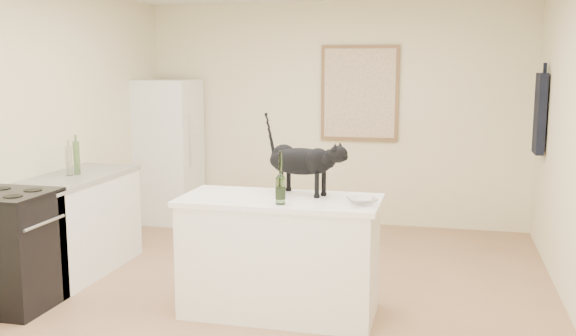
% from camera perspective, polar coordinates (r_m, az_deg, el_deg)
% --- Properties ---
extents(floor, '(5.50, 5.50, 0.00)m').
position_cam_1_polar(floor, '(5.33, -1.21, -11.64)').
color(floor, tan).
rests_on(floor, ground).
extents(wall_back, '(4.50, 0.00, 4.50)m').
position_cam_1_polar(wall_back, '(7.70, 4.07, 4.73)').
color(wall_back, beige).
rests_on(wall_back, ground).
extents(wall_front, '(4.50, 0.00, 4.50)m').
position_cam_1_polar(wall_front, '(2.51, -17.82, -5.06)').
color(wall_front, beige).
rests_on(wall_front, ground).
extents(wall_left, '(0.00, 5.50, 5.50)m').
position_cam_1_polar(wall_left, '(6.01, -22.49, 2.79)').
color(wall_left, beige).
rests_on(wall_left, ground).
extents(island_base, '(1.44, 0.67, 0.86)m').
position_cam_1_polar(island_base, '(4.99, -0.70, -7.92)').
color(island_base, white).
rests_on(island_base, floor).
extents(island_top, '(1.50, 0.70, 0.04)m').
position_cam_1_polar(island_top, '(4.87, -0.71, -2.86)').
color(island_top, white).
rests_on(island_top, island_base).
extents(left_cabinets, '(0.60, 1.40, 0.86)m').
position_cam_1_polar(left_cabinets, '(6.23, -18.14, -4.89)').
color(left_cabinets, white).
rests_on(left_cabinets, floor).
extents(left_countertop, '(0.62, 1.44, 0.04)m').
position_cam_1_polar(left_countertop, '(6.14, -18.35, -0.81)').
color(left_countertop, gray).
rests_on(left_countertop, left_cabinets).
extents(stove, '(0.60, 0.60, 0.90)m').
position_cam_1_polar(stove, '(5.51, -23.10, -6.79)').
color(stove, black).
rests_on(stove, floor).
extents(fridge, '(0.68, 0.68, 1.70)m').
position_cam_1_polar(fridge, '(7.93, -10.50, 1.46)').
color(fridge, white).
rests_on(fridge, floor).
extents(artwork_frame, '(0.90, 0.03, 1.10)m').
position_cam_1_polar(artwork_frame, '(7.61, 6.30, 6.53)').
color(artwork_frame, brown).
rests_on(artwork_frame, wall_back).
extents(artwork_canvas, '(0.82, 0.00, 1.02)m').
position_cam_1_polar(artwork_canvas, '(7.59, 6.28, 6.52)').
color(artwork_canvas, beige).
rests_on(artwork_canvas, wall_back).
extents(hanging_garment, '(0.08, 0.34, 0.80)m').
position_cam_1_polar(hanging_garment, '(6.94, 21.22, 4.47)').
color(hanging_garment, black).
rests_on(hanging_garment, wall_right).
extents(black_cat, '(0.68, 0.42, 0.46)m').
position_cam_1_polar(black_cat, '(4.96, 1.16, 0.28)').
color(black_cat, black).
rests_on(black_cat, island_top).
extents(wine_bottle, '(0.08, 0.08, 0.34)m').
position_cam_1_polar(wine_bottle, '(4.62, -0.67, -1.15)').
color(wine_bottle, '#375F26').
rests_on(wine_bottle, island_top).
extents(glass_bowl, '(0.29, 0.29, 0.05)m').
position_cam_1_polar(glass_bowl, '(4.64, 6.51, -2.93)').
color(glass_bowl, white).
rests_on(glass_bowl, island_top).
extents(fridge_paper, '(0.05, 0.15, 0.20)m').
position_cam_1_polar(fridge_paper, '(7.78, -8.18, 3.59)').
color(fridge_paper, silver).
rests_on(fridge_paper, fridge).
extents(counter_bottle_cluster, '(0.09, 0.13, 0.30)m').
position_cam_1_polar(counter_bottle_cluster, '(6.14, -18.32, 0.72)').
color(counter_bottle_cluster, '#1F531B').
rests_on(counter_bottle_cluster, left_countertop).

